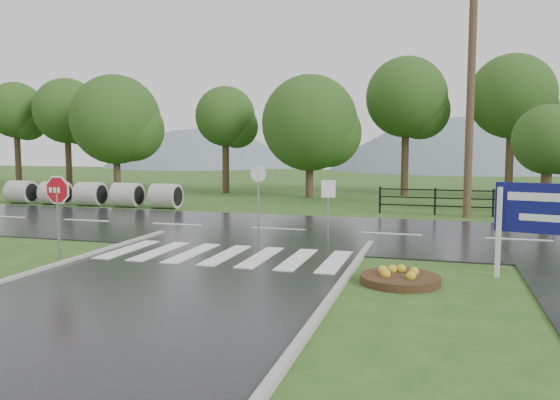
% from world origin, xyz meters
% --- Properties ---
extents(ground, '(120.00, 120.00, 0.00)m').
position_xyz_m(ground, '(0.00, 0.00, 0.00)').
color(ground, '#2C521B').
rests_on(ground, ground).
extents(main_road, '(90.00, 8.00, 0.04)m').
position_xyz_m(main_road, '(0.00, 10.00, 0.00)').
color(main_road, black).
rests_on(main_road, ground).
extents(crosswalk, '(6.50, 2.80, 0.02)m').
position_xyz_m(crosswalk, '(0.00, 5.00, 0.06)').
color(crosswalk, silver).
rests_on(crosswalk, ground).
extents(fence_west, '(9.58, 0.08, 1.20)m').
position_xyz_m(fence_west, '(7.75, 16.00, 0.72)').
color(fence_west, black).
rests_on(fence_west, ground).
extents(hills, '(102.00, 48.00, 48.00)m').
position_xyz_m(hills, '(3.49, 65.00, -15.54)').
color(hills, slate).
rests_on(hills, ground).
extents(treeline, '(83.20, 5.20, 10.00)m').
position_xyz_m(treeline, '(1.00, 24.00, 0.00)').
color(treeline, '#224615').
rests_on(treeline, ground).
extents(culvert_pipes, '(9.70, 1.20, 1.20)m').
position_xyz_m(culvert_pipes, '(-11.33, 15.00, 0.60)').
color(culvert_pipes, '#9E9B93').
rests_on(culvert_pipes, ground).
extents(stop_sign, '(1.06, 0.10, 2.38)m').
position_xyz_m(stop_sign, '(-4.19, 3.56, 1.67)').
color(stop_sign, '#939399').
rests_on(stop_sign, ground).
extents(estate_billboard, '(2.44, 0.62, 2.18)m').
position_xyz_m(estate_billboard, '(7.99, 4.64, 1.50)').
color(estate_billboard, silver).
rests_on(estate_billboard, ground).
extents(flower_bed, '(1.75, 1.75, 0.35)m').
position_xyz_m(flower_bed, '(4.74, 3.44, 0.13)').
color(flower_bed, '#332111').
rests_on(flower_bed, ground).
extents(reg_sign_small, '(0.43, 0.11, 1.96)m').
position_xyz_m(reg_sign_small, '(2.25, 7.86, 1.40)').
color(reg_sign_small, '#939399').
rests_on(reg_sign_small, ground).
extents(reg_sign_round, '(0.55, 0.08, 2.37)m').
position_xyz_m(reg_sign_round, '(-0.27, 8.60, 1.48)').
color(reg_sign_round, '#939399').
rests_on(reg_sign_round, ground).
extents(utility_pole_east, '(1.75, 0.33, 9.81)m').
position_xyz_m(utility_pole_east, '(6.67, 15.50, 4.98)').
color(utility_pole_east, '#473523').
rests_on(utility_pole_east, ground).
extents(entrance_tree_left, '(3.03, 3.03, 4.81)m').
position_xyz_m(entrance_tree_left, '(10.02, 17.50, 3.26)').
color(entrance_tree_left, '#3D2B1C').
rests_on(entrance_tree_left, ground).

